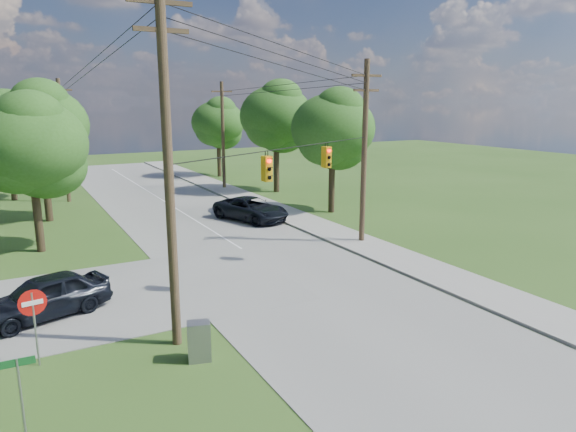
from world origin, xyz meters
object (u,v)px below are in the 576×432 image
pole_north_e (223,135)px  car_cross_dark (44,296)px  pole_north_w (63,140)px  do_not_enter_sign (33,311)px  control_cabinet (199,341)px  pole_ne (364,150)px  car_main_north (251,209)px  pole_sw (168,164)px

pole_north_e → car_cross_dark: bearing=-124.7°
pole_north_w → do_not_enter_sign: bearing=-97.6°
do_not_enter_sign → control_cabinet: bearing=-33.8°
car_cross_dark → pole_north_e: bearing=127.0°
pole_north_e → control_cabinet: pole_north_e is taller
pole_north_w → control_cabinet: bearing=-88.7°
pole_ne → car_main_north: 10.13m
pole_sw → car_cross_dark: (-3.82, 4.57, -5.36)m
pole_sw → pole_ne: 15.51m
pole_ne → car_cross_dark: 18.17m
pole_north_e → car_main_north: (-3.40, -13.66, -4.30)m
pole_ne → pole_north_e: (-0.00, 22.00, -0.34)m
do_not_enter_sign → car_main_north: bearing=37.8°
pole_ne → car_main_north: size_ratio=1.83×
car_main_north → pole_ne: bearing=-87.9°
pole_ne → do_not_enter_sign: pole_ne is taller
pole_ne → pole_north_e: 22.00m
pole_ne → do_not_enter_sign: size_ratio=4.14×
car_cross_dark → control_cabinet: (4.11, -6.08, -0.21)m
pole_north_w → do_not_enter_sign: size_ratio=3.94×
car_main_north → pole_north_e: bearing=56.0°
car_cross_dark → pole_north_w: bearing=153.9°
car_cross_dark → car_main_north: car_cross_dark is taller
car_cross_dark → control_cabinet: bearing=15.7°
pole_ne → pole_sw: bearing=-150.6°
pole_north_e → pole_ne: bearing=-90.0°
pole_north_w → pole_ne: bearing=-57.7°
pole_sw → pole_north_w: bearing=90.8°
car_cross_dark → do_not_enter_sign: 4.11m
car_cross_dark → do_not_enter_sign: size_ratio=1.92×
car_main_north → pole_north_w: bearing=107.5°
pole_ne → car_cross_dark: pole_ne is taller
pole_north_e → pole_sw: bearing=-114.5°
pole_sw → pole_ne: size_ratio=1.14×
pole_north_e → car_cross_dark: (-17.32, -25.03, -4.27)m
car_cross_dark → car_main_north: bearing=110.9°
pole_north_w → do_not_enter_sign: (-3.89, -29.00, -3.29)m
car_cross_dark → car_main_north: (13.92, 11.38, -0.04)m
pole_north_w → car_main_north: bearing=-52.4°
pole_sw → pole_north_w: size_ratio=1.20×
pole_sw → do_not_enter_sign: 6.17m
pole_north_e → control_cabinet: size_ratio=7.62×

